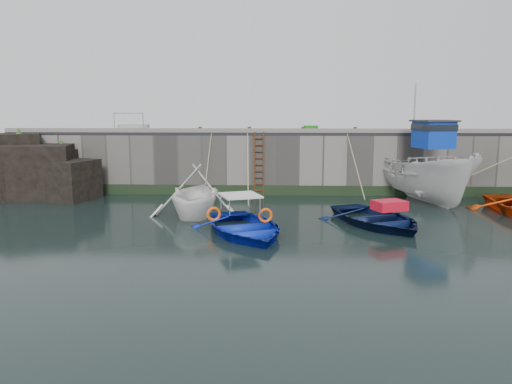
{
  "coord_description": "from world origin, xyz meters",
  "views": [
    {
      "loc": [
        -1.11,
        -15.02,
        4.25
      ],
      "look_at": [
        -1.89,
        3.58,
        1.2
      ],
      "focal_mm": 35.0,
      "sensor_mm": 36.0,
      "label": 1
    }
  ],
  "objects_px": {
    "ladder": "(259,164)",
    "bollard_e": "(420,130)",
    "bollard_b": "(249,130)",
    "boat_near_white": "(196,215)",
    "bollard_d": "(355,130)",
    "bollard_a": "(200,129)",
    "bollard_c": "(303,130)",
    "boat_far_white": "(425,175)",
    "fish_crate": "(311,129)",
    "boat_near_navy": "(376,224)",
    "boat_near_blue": "(244,234)"
  },
  "relations": [
    {
      "from": "ladder",
      "to": "bollard_e",
      "type": "height_order",
      "value": "bollard_e"
    },
    {
      "from": "bollard_b",
      "to": "boat_near_white",
      "type": "bearing_deg",
      "value": -109.92
    },
    {
      "from": "ladder",
      "to": "bollard_d",
      "type": "relative_size",
      "value": 11.43
    },
    {
      "from": "bollard_a",
      "to": "ladder",
      "type": "bearing_deg",
      "value": -6.38
    },
    {
      "from": "bollard_c",
      "to": "bollard_e",
      "type": "height_order",
      "value": "same"
    },
    {
      "from": "bollard_a",
      "to": "bollard_b",
      "type": "height_order",
      "value": "same"
    },
    {
      "from": "boat_far_white",
      "to": "bollard_a",
      "type": "relative_size",
      "value": 28.4
    },
    {
      "from": "fish_crate",
      "to": "bollard_a",
      "type": "distance_m",
      "value": 5.74
    },
    {
      "from": "ladder",
      "to": "boat_far_white",
      "type": "distance_m",
      "value": 8.01
    },
    {
      "from": "fish_crate",
      "to": "bollard_a",
      "type": "height_order",
      "value": "fish_crate"
    },
    {
      "from": "boat_near_white",
      "to": "boat_far_white",
      "type": "distance_m",
      "value": 11.1
    },
    {
      "from": "boat_far_white",
      "to": "bollard_c",
      "type": "bearing_deg",
      "value": 151.04
    },
    {
      "from": "boat_near_white",
      "to": "bollard_a",
      "type": "relative_size",
      "value": 16.28
    },
    {
      "from": "ladder",
      "to": "bollard_c",
      "type": "height_order",
      "value": "bollard_c"
    },
    {
      "from": "ladder",
      "to": "bollard_c",
      "type": "bearing_deg",
      "value": 8.67
    },
    {
      "from": "boat_near_white",
      "to": "bollard_a",
      "type": "height_order",
      "value": "bollard_a"
    },
    {
      "from": "boat_near_navy",
      "to": "bollard_e",
      "type": "xyz_separation_m",
      "value": [
        3.35,
        6.74,
        3.3
      ]
    },
    {
      "from": "bollard_b",
      "to": "bollard_d",
      "type": "bearing_deg",
      "value": 0.0
    },
    {
      "from": "bollard_d",
      "to": "bollard_e",
      "type": "relative_size",
      "value": 1.0
    },
    {
      "from": "ladder",
      "to": "boat_far_white",
      "type": "bearing_deg",
      "value": -8.07
    },
    {
      "from": "bollard_d",
      "to": "bollard_b",
      "type": "bearing_deg",
      "value": 180.0
    },
    {
      "from": "bollard_a",
      "to": "bollard_e",
      "type": "height_order",
      "value": "same"
    },
    {
      "from": "bollard_e",
      "to": "boat_far_white",
      "type": "bearing_deg",
      "value": -93.05
    },
    {
      "from": "boat_near_blue",
      "to": "boat_near_white",
      "type": "bearing_deg",
      "value": 105.33
    },
    {
      "from": "bollard_c",
      "to": "ladder",
      "type": "bearing_deg",
      "value": -171.33
    },
    {
      "from": "bollard_a",
      "to": "bollard_b",
      "type": "relative_size",
      "value": 1.0
    },
    {
      "from": "boat_far_white",
      "to": "bollard_d",
      "type": "distance_m",
      "value": 4.03
    },
    {
      "from": "boat_near_navy",
      "to": "bollard_b",
      "type": "relative_size",
      "value": 17.3
    },
    {
      "from": "fish_crate",
      "to": "ladder",
      "type": "bearing_deg",
      "value": -132.39
    },
    {
      "from": "ladder",
      "to": "boat_near_blue",
      "type": "relative_size",
      "value": 0.67
    },
    {
      "from": "ladder",
      "to": "boat_near_white",
      "type": "relative_size",
      "value": 0.7
    },
    {
      "from": "boat_near_white",
      "to": "ladder",
      "type": "bearing_deg",
      "value": 63.52
    },
    {
      "from": "boat_far_white",
      "to": "bollard_e",
      "type": "height_order",
      "value": "boat_far_white"
    },
    {
      "from": "boat_near_blue",
      "to": "bollard_e",
      "type": "xyz_separation_m",
      "value": [
        8.22,
        8.35,
        3.3
      ]
    },
    {
      "from": "boat_near_blue",
      "to": "bollard_c",
      "type": "distance_m",
      "value": 9.3
    },
    {
      "from": "ladder",
      "to": "bollard_b",
      "type": "xyz_separation_m",
      "value": [
        -0.5,
        0.34,
        1.71
      ]
    },
    {
      "from": "boat_near_white",
      "to": "boat_near_navy",
      "type": "distance_m",
      "value": 7.22
    },
    {
      "from": "bollard_b",
      "to": "bollard_d",
      "type": "relative_size",
      "value": 1.0
    },
    {
      "from": "fish_crate",
      "to": "bollard_b",
      "type": "relative_size",
      "value": 2.39
    },
    {
      "from": "bollard_b",
      "to": "bollard_c",
      "type": "relative_size",
      "value": 1.0
    },
    {
      "from": "ladder",
      "to": "bollard_b",
      "type": "height_order",
      "value": "bollard_b"
    },
    {
      "from": "bollard_a",
      "to": "bollard_c",
      "type": "distance_m",
      "value": 5.2
    },
    {
      "from": "bollard_a",
      "to": "bollard_e",
      "type": "bearing_deg",
      "value": 0.0
    },
    {
      "from": "bollard_c",
      "to": "bollard_e",
      "type": "bearing_deg",
      "value": 0.0
    },
    {
      "from": "bollard_c",
      "to": "bollard_d",
      "type": "xyz_separation_m",
      "value": [
        2.6,
        0.0,
        0.0
      ]
    },
    {
      "from": "bollard_c",
      "to": "bollard_d",
      "type": "bearing_deg",
      "value": 0.0
    },
    {
      "from": "bollard_b",
      "to": "bollard_c",
      "type": "height_order",
      "value": "same"
    },
    {
      "from": "fish_crate",
      "to": "bollard_d",
      "type": "xyz_separation_m",
      "value": [
        2.14,
        -0.98,
        -0.02
      ]
    },
    {
      "from": "ladder",
      "to": "bollard_c",
      "type": "distance_m",
      "value": 2.81
    },
    {
      "from": "ladder",
      "to": "boat_near_navy",
      "type": "xyz_separation_m",
      "value": [
        4.65,
        -6.4,
        -1.59
      ]
    }
  ]
}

